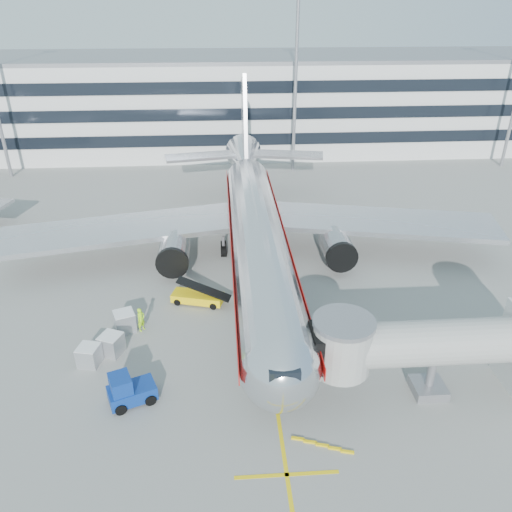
{
  "coord_description": "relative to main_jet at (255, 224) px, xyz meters",
  "views": [
    {
      "loc": [
        -3.13,
        -33.25,
        24.08
      ],
      "look_at": [
        -0.37,
        5.41,
        4.0
      ],
      "focal_mm": 35.0,
      "sensor_mm": 36.0,
      "label": 1
    }
  ],
  "objects": [
    {
      "name": "ground",
      "position": [
        0.0,
        -11.72,
        -4.23
      ],
      "size": [
        180.0,
        180.0,
        0.0
      ],
      "primitive_type": "plane",
      "color": "gray",
      "rests_on": "ground"
    },
    {
      "name": "cargo_container_right",
      "position": [
        -11.36,
        -10.92,
        -3.4
      ],
      "size": [
        2.01,
        2.01,
        1.66
      ],
      "color": "#ABAEB2",
      "rests_on": "ground"
    },
    {
      "name": "baggage_tug",
      "position": [
        -9.76,
        -19.24,
        -3.23
      ],
      "size": [
        3.49,
        2.84,
        2.3
      ],
      "color": "navy",
      "rests_on": "ground"
    },
    {
      "name": "belt_loader",
      "position": [
        -5.61,
        -7.25,
        -3.59
      ],
      "size": [
        4.86,
        2.79,
        2.27
      ],
      "color": "yellow",
      "rests_on": "ground"
    },
    {
      "name": "cargo_container_left",
      "position": [
        -11.89,
        -13.86,
        -3.42
      ],
      "size": [
        1.99,
        1.99,
        1.61
      ],
      "color": "#ABAEB2",
      "rests_on": "ground"
    },
    {
      "name": "terminal",
      "position": [
        0.0,
        46.23,
        3.57
      ],
      "size": [
        150.0,
        24.25,
        15.6
      ],
      "color": "silver",
      "rests_on": "ground"
    },
    {
      "name": "jet_bridge",
      "position": [
        12.18,
        -19.72,
        -0.36
      ],
      "size": [
        17.8,
        4.5,
        7.0
      ],
      "color": "silver",
      "rests_on": "ground"
    },
    {
      "name": "ramp_worker",
      "position": [
        -10.02,
        -11.03,
        -3.21
      ],
      "size": [
        0.83,
        0.89,
        2.05
      ],
      "primitive_type": "imported",
      "rotation": [
        0.0,
        0.0,
        0.96
      ],
      "color": "#AAF81A",
      "rests_on": "ground"
    },
    {
      "name": "main_jet",
      "position": [
        0.0,
        0.0,
        0.0
      ],
      "size": [
        50.95,
        48.7,
        16.06
      ],
      "color": "silver",
      "rests_on": "ground"
    },
    {
      "name": "light_mast_centre",
      "position": [
        8.0,
        30.28,
        10.64
      ],
      "size": [
        2.4,
        1.2,
        25.45
      ],
      "color": "gray",
      "rests_on": "ground"
    },
    {
      "name": "cargo_container_front",
      "position": [
        -13.27,
        -15.06,
        -3.45
      ],
      "size": [
        1.76,
        1.76,
        1.56
      ],
      "color": "#ABAEB2",
      "rests_on": "ground"
    },
    {
      "name": "stop_bar",
      "position": [
        0.0,
        -25.72,
        -4.23
      ],
      "size": [
        6.0,
        0.25,
        0.01
      ],
      "primitive_type": "cube",
      "color": "yellow",
      "rests_on": "ground"
    },
    {
      "name": "lead_in_line",
      "position": [
        0.0,
        -1.72,
        -4.23
      ],
      "size": [
        0.25,
        70.0,
        0.01
      ],
      "primitive_type": "cube",
      "color": "yellow",
      "rests_on": "ground"
    }
  ]
}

